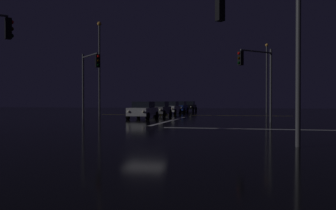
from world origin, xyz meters
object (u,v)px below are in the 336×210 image
traffic_signal_ne (258,71)px  streetlamp_left_near (99,62)px  traffic_signal_nw (89,73)px  traffic_signal_se (261,26)px  sedan_white (171,108)px  sedan_gray (159,109)px  sedan_silver (143,110)px  sedan_black (189,106)px  sedan_blue (179,107)px  streetlamp_right_far (267,73)px

traffic_signal_ne → streetlamp_left_near: (-15.67, 6.22, 1.68)m
traffic_signal_nw → streetlamp_left_near: (-1.79, 6.29, 1.63)m
traffic_signal_se → traffic_signal_nw: size_ratio=1.16×
sedan_white → traffic_signal_se: traffic_signal_se is taller
sedan_gray → sedan_silver: bearing=-90.2°
streetlamp_left_near → sedan_black: bearing=75.3°
sedan_blue → streetlamp_right_far: bearing=3.5°
sedan_white → traffic_signal_nw: traffic_signal_nw is taller
streetlamp_right_far → sedan_white: bearing=-148.1°
sedan_black → streetlamp_right_far: size_ratio=0.46×
sedan_silver → sedan_blue: same height
sedan_white → sedan_blue: bearing=91.2°
traffic_signal_ne → sedan_white: bearing=124.0°
sedan_silver → traffic_signal_nw: bearing=-141.2°
sedan_white → streetlamp_left_near: streetlamp_left_near is taller
sedan_blue → streetlamp_right_far: (11.92, 0.73, 4.61)m
sedan_gray → traffic_signal_ne: (10.03, -9.05, 3.11)m
sedan_gray → streetlamp_left_near: 7.92m
traffic_signal_nw → sedan_black: bearing=82.0°
sedan_gray → traffic_signal_ne: 13.86m
sedan_gray → traffic_signal_ne: traffic_signal_ne is taller
traffic_signal_se → traffic_signal_ne: bearing=89.1°
sedan_gray → traffic_signal_nw: 10.38m
traffic_signal_se → sedan_gray: bearing=113.3°
sedan_gray → traffic_signal_se: size_ratio=0.65×
sedan_gray → traffic_signal_nw: (-3.85, -9.11, 3.16)m
traffic_signal_nw → streetlamp_right_far: 27.25m
sedan_black → streetlamp_left_near: 23.16m
traffic_signal_nw → streetlamp_left_near: streetlamp_left_near is taller
sedan_gray → sedan_blue: same height
sedan_gray → streetlamp_left_near: (-5.64, -2.82, 4.79)m
traffic_signal_nw → streetlamp_left_near: bearing=105.9°
sedan_gray → sedan_white: bearing=90.2°
sedan_gray → sedan_black: same height
traffic_signal_se → streetlamp_right_far: size_ratio=0.71×
traffic_signal_nw → traffic_signal_ne: (13.89, 0.06, -0.05)m
sedan_blue → traffic_signal_nw: bearing=-99.7°
traffic_signal_nw → streetlamp_right_far: size_ratio=0.61×
streetlamp_left_near → sedan_white: bearing=57.1°
sedan_silver → sedan_white: size_ratio=1.00×
sedan_blue → sedan_black: 6.65m
sedan_white → sedan_blue: 6.60m
traffic_signal_se → streetlamp_left_near: size_ratio=0.68×
traffic_signal_nw → sedan_blue: bearing=80.3°
traffic_signal_nw → streetlamp_right_far: bearing=55.0°
traffic_signal_nw → traffic_signal_ne: size_ratio=1.01×
sedan_black → streetlamp_left_near: bearing=-104.7°
sedan_white → sedan_blue: size_ratio=1.00×
traffic_signal_nw → sedan_gray: bearing=67.1°
sedan_white → traffic_signal_nw: bearing=-104.4°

